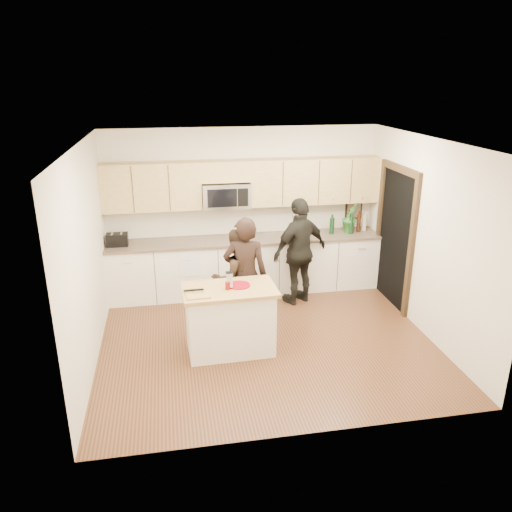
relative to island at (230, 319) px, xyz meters
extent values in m
plane|color=brown|center=(0.52, 0.20, -0.45)|extent=(4.50, 4.50, 0.00)
cube|color=beige|center=(0.52, 2.20, 0.90)|extent=(4.50, 0.02, 2.70)
cube|color=beige|center=(0.52, -1.80, 0.90)|extent=(4.50, 0.02, 2.70)
cube|color=beige|center=(-1.73, 0.20, 0.90)|extent=(0.02, 4.00, 2.70)
cube|color=beige|center=(2.77, 0.20, 0.90)|extent=(0.02, 4.00, 2.70)
cube|color=white|center=(0.52, 0.20, 2.25)|extent=(4.50, 4.00, 0.02)
cube|color=white|center=(0.52, 1.89, 0.00)|extent=(4.50, 0.62, 0.90)
cube|color=#786150|center=(0.52, 1.88, 0.47)|extent=(4.50, 0.66, 0.04)
cube|color=tan|center=(-0.95, 2.04, 1.37)|extent=(1.55, 0.33, 0.75)
cube|color=tan|center=(1.69, 2.04, 1.37)|extent=(2.17, 0.33, 0.75)
cube|color=tan|center=(0.21, 2.04, 1.58)|extent=(0.78, 0.33, 0.33)
cube|color=silver|center=(0.21, 2.00, 1.20)|extent=(0.76, 0.40, 0.40)
cube|color=black|center=(0.13, 1.80, 1.20)|extent=(0.47, 0.01, 0.29)
cube|color=black|center=(0.46, 1.80, 1.20)|extent=(0.17, 0.01, 0.29)
cube|color=black|center=(2.76, 1.10, 0.60)|extent=(0.02, 1.05, 2.10)
cube|color=#322313|center=(2.74, 0.53, 0.60)|extent=(0.06, 0.10, 2.10)
cube|color=#322313|center=(2.74, 1.68, 0.60)|extent=(0.06, 0.10, 2.10)
cube|color=#322313|center=(2.74, 1.10, 1.70)|extent=(0.06, 1.25, 0.10)
cube|color=black|center=(2.47, 2.19, 0.83)|extent=(0.30, 0.03, 0.38)
cube|color=tan|center=(2.47, 2.17, 0.83)|extent=(0.24, 0.00, 0.32)
cube|color=white|center=(-0.43, 1.58, 0.25)|extent=(0.34, 0.01, 0.48)
cube|color=white|center=(-0.43, 1.87, 0.48)|extent=(0.34, 0.60, 0.01)
cube|color=white|center=(0.00, 0.00, -0.03)|extent=(1.12, 0.68, 0.85)
cube|color=tan|center=(0.00, 0.00, 0.42)|extent=(1.22, 0.74, 0.05)
cylinder|color=maroon|center=(0.14, 0.05, 0.45)|extent=(0.28, 0.28, 0.02)
cube|color=silver|center=(0.01, -0.01, 0.56)|extent=(0.08, 0.05, 0.19)
cube|color=black|center=(0.01, -0.01, 0.66)|extent=(0.09, 0.05, 0.02)
cylinder|color=maroon|center=(-0.02, -0.04, 0.50)|extent=(0.06, 0.06, 0.10)
cube|color=tan|center=(-0.41, -0.19, 0.46)|extent=(0.30, 0.20, 0.02)
cube|color=black|center=(-0.46, -0.05, 0.47)|extent=(0.26, 0.04, 0.02)
cube|color=silver|center=(-0.41, -0.14, 0.47)|extent=(0.17, 0.03, 0.01)
cube|color=black|center=(-1.53, 1.87, 0.58)|extent=(0.33, 0.19, 0.20)
cube|color=silver|center=(-1.60, 1.87, 0.68)|extent=(0.03, 0.14, 0.00)
cube|color=silver|center=(-1.46, 1.87, 0.68)|extent=(0.03, 0.14, 0.00)
cylinder|color=black|center=(1.99, 1.88, 0.65)|extent=(0.08, 0.08, 0.33)
cylinder|color=#B8AC90|center=(2.29, 1.92, 0.63)|extent=(0.07, 0.07, 0.29)
cylinder|color=black|center=(2.31, 1.95, 0.68)|extent=(0.07, 0.07, 0.38)
cylinder|color=#39180A|center=(2.47, 1.92, 0.67)|extent=(0.07, 0.07, 0.37)
cylinder|color=#B8AC90|center=(2.60, 1.96, 0.65)|extent=(0.07, 0.07, 0.33)
cylinder|color=black|center=(2.30, 1.82, 0.66)|extent=(0.07, 0.07, 0.34)
imported|color=#357B31|center=(2.32, 1.92, 0.75)|extent=(0.38, 0.37, 0.54)
imported|color=black|center=(0.30, 0.55, 0.38)|extent=(0.68, 0.52, 1.68)
imported|color=black|center=(0.18, 0.71, 0.28)|extent=(0.82, 0.70, 1.47)
imported|color=black|center=(1.29, 1.32, 0.40)|extent=(1.09, 0.81, 1.72)
camera|label=1|loc=(-0.70, -5.82, 3.00)|focal=35.00mm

